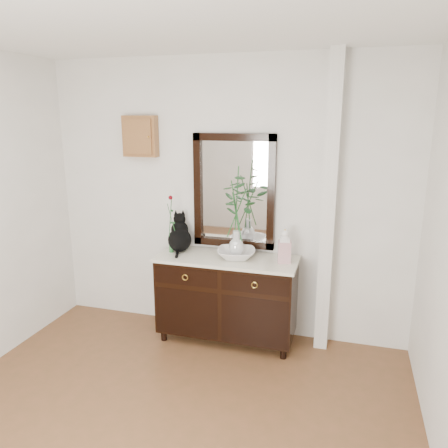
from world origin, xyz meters
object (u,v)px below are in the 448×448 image
(cat, at_px, (179,232))
(lotus_bowl, at_px, (236,254))
(sideboard, at_px, (227,294))
(ginger_jar, at_px, (285,246))

(cat, height_order, lotus_bowl, cat)
(sideboard, bearing_deg, ginger_jar, 2.25)
(lotus_bowl, bearing_deg, cat, 172.98)
(sideboard, distance_m, cat, 0.76)
(lotus_bowl, bearing_deg, ginger_jar, 2.29)
(cat, xyz_separation_m, ginger_jar, (1.04, -0.06, -0.03))
(sideboard, relative_size, cat, 3.55)
(sideboard, relative_size, lotus_bowl, 3.72)
(lotus_bowl, distance_m, ginger_jar, 0.46)
(cat, bearing_deg, ginger_jar, -22.12)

